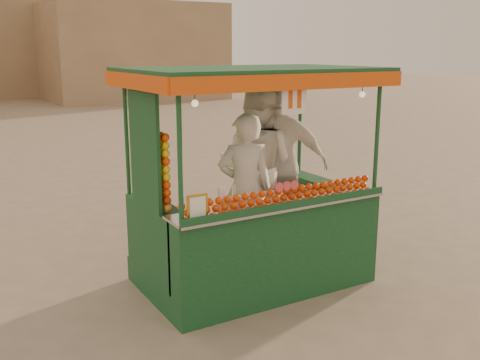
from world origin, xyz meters
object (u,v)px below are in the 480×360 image
juice_cart (252,219)px  vendor_left (245,188)px  vendor_middle (256,168)px  vendor_right (280,165)px

juice_cart → vendor_left: bearing=107.4°
juice_cart → vendor_middle: (0.32, 0.43, 0.46)m
vendor_middle → juice_cart: bearing=101.6°
juice_cart → vendor_middle: juice_cart is taller
vendor_right → juice_cart: bearing=65.3°
vendor_middle → vendor_right: size_ratio=0.99×
vendor_middle → vendor_right: bearing=-136.8°
juice_cart → vendor_left: (-0.03, 0.09, 0.33)m
juice_cart → vendor_right: 0.89m
vendor_right → vendor_left: bearing=57.9°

